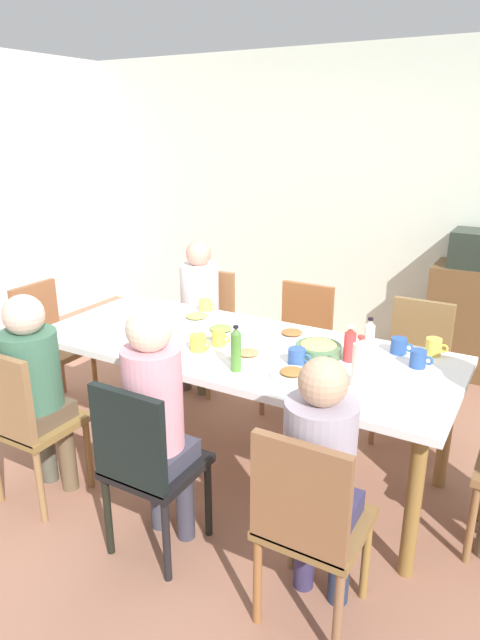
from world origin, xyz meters
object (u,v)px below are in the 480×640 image
at_px(cup_1, 157,339).
at_px(cup_4, 418,359).
at_px(chair_3, 415,363).
at_px(bottle_1, 359,362).
at_px(side_cabinet, 474,321).
at_px(person_5, 156,411).
at_px(bowl_1, 318,349).
at_px(chair_1, 300,340).
at_px(cup_3, 219,338).
at_px(chair_2, 206,322).
at_px(plate_4, 292,334).
at_px(cup_0, 399,346).
at_px(cup_7, 205,305).
at_px(cup_2, 297,356).
at_px(bottle_2, 350,345).
at_px(bowl_0, 151,327).
at_px(plate_5, 197,318).
at_px(cup_6, 198,343).
at_px(dining_table, 240,357).
at_px(chair_7, 48,339).
at_px(cup_5, 434,347).
at_px(chair_6, 24,418).
at_px(person_6, 34,379).
at_px(chair_5, 145,461).
at_px(bottle_3, 369,343).
at_px(plate_3, 248,355).
at_px(chair_4, 308,519).
at_px(plate_0, 292,374).
at_px(person_2, 199,303).
at_px(plate_1, 221,330).

bearing_deg(cup_1, cup_4, 18.40).
bearing_deg(chair_3, cup_1, -136.62).
height_order(bottle_1, side_cabinet, bottle_1).
bearing_deg(person_5, bowl_1, 62.31).
xyz_separation_m(chair_1, cup_3, (-0.10, -0.93, 0.31)).
relative_size(chair_2, plate_4, 4.01).
relative_size(cup_0, cup_4, 1.05).
bearing_deg(chair_1, cup_7, -138.44).
xyz_separation_m(cup_2, bottle_2, (0.22, 0.17, 0.05)).
xyz_separation_m(plate_4, bowl_0, (-0.72, -0.40, 0.04)).
height_order(plate_5, cup_2, cup_2).
height_order(chair_2, cup_6, chair_2).
relative_size(dining_table, plate_5, 9.51).
distance_m(bottle_2, side_cabinet, 2.08).
xyz_separation_m(chair_7, cup_1, (1.18, -0.25, 0.31)).
height_order(plate_4, cup_5, cup_5).
bearing_deg(side_cabinet, chair_6, -121.04).
bearing_deg(dining_table, chair_3, 47.37).
relative_size(person_6, chair_7, 1.28).
bearing_deg(chair_5, bowl_1, 64.68).
bearing_deg(bottle_3, chair_3, 83.52).
distance_m(chair_2, chair_5, 1.90).
distance_m(dining_table, plate_4, 0.34).
xyz_separation_m(bowl_1, bottle_3, (0.26, 0.01, 0.08)).
distance_m(chair_7, cup_2, 1.98).
bearing_deg(plate_3, chair_7, 175.62).
relative_size(chair_4, bottle_2, 4.61).
xyz_separation_m(person_6, bottle_3, (1.50, 0.85, 0.20)).
bearing_deg(chair_2, plate_5, -61.41).
relative_size(plate_4, bottle_1, 0.89).
bearing_deg(bottle_2, chair_3, 76.27).
relative_size(plate_0, cup_2, 1.73).
height_order(chair_7, plate_0, chair_7).
bearing_deg(chair_1, chair_7, -151.23).
bearing_deg(chair_3, plate_3, -124.07).
bearing_deg(chair_2, chair_5, -65.29).
xyz_separation_m(person_2, bottle_1, (1.53, -0.94, 0.20)).
distance_m(person_5, bottle_1, 0.97).
relative_size(chair_5, plate_4, 4.01).
bearing_deg(chair_7, side_cabinet, 39.32).
bearing_deg(cup_2, plate_1, 160.88).
relative_size(bowl_0, cup_0, 1.40).
distance_m(person_6, plate_3, 1.12).
height_order(plate_4, cup_6, cup_6).
height_order(cup_1, cup_6, cup_1).
xyz_separation_m(chair_4, cup_4, (0.14, 1.05, 0.31)).
bearing_deg(cup_1, bottle_3, 17.14).
distance_m(person_2, chair_4, 2.28).
height_order(chair_7, cup_2, chair_7).
bearing_deg(cup_5, chair_6, -144.58).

